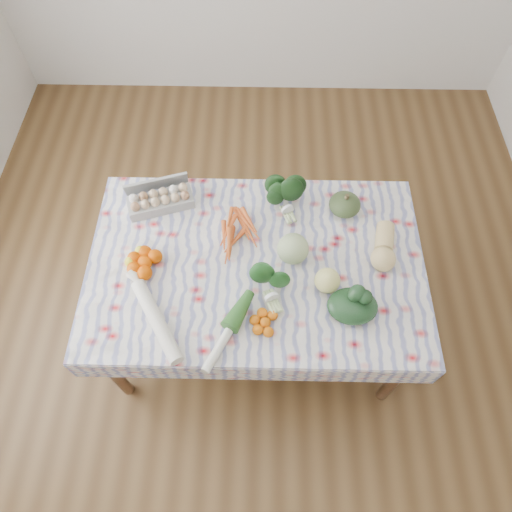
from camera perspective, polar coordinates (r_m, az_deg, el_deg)
ground at (r=2.93m, az=0.00°, el=-8.29°), size 4.50×4.50×0.00m
dining_table at (r=2.32m, az=0.00°, el=-1.80°), size 1.60×1.00×0.75m
tablecloth at (r=2.25m, az=0.00°, el=-0.84°), size 1.66×1.06×0.01m
egg_carton at (r=2.45m, az=-11.85°, el=6.74°), size 0.36×0.23×0.09m
carrot_bunch at (r=2.31m, az=-2.48°, el=2.70°), size 0.27×0.25×0.05m
kale_bunch at (r=2.38m, az=3.53°, el=7.29°), size 0.22×0.21×0.16m
kabocha_squash at (r=2.42m, az=11.04°, el=6.34°), size 0.18×0.18×0.11m
cabbage at (r=2.20m, az=4.64°, el=0.91°), size 0.20×0.20×0.15m
butternut_squash at (r=2.31m, az=15.76°, el=1.19°), size 0.17×0.28×0.12m
orange_cluster at (r=2.27m, az=-13.75°, el=-0.78°), size 0.29×0.29×0.08m
broccoli at (r=2.11m, az=1.41°, el=-3.69°), size 0.22×0.22×0.12m
mandarin_cluster at (r=2.08m, az=1.16°, el=-8.26°), size 0.20×0.20×0.05m
grapefruit at (r=2.15m, az=8.90°, el=-3.04°), size 0.14×0.14×0.12m
spinach_bag at (r=2.13m, az=11.97°, el=-6.14°), size 0.27×0.23×0.10m
daikon at (r=2.12m, az=-12.31°, el=-7.90°), size 0.29×0.43×0.07m
leek at (r=2.07m, az=-3.50°, el=-9.47°), size 0.22×0.38×0.04m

